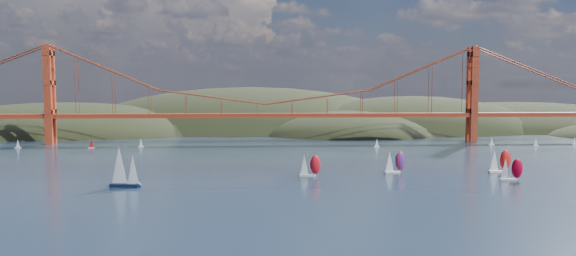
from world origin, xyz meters
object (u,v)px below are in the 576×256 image
(sloop_navy, at_px, (123,167))
(racer_rwb, at_px, (395,162))
(racer_1, at_px, (511,169))
(racer_2, at_px, (500,161))
(racer_0, at_px, (310,165))

(sloop_navy, distance_m, racer_rwb, 97.84)
(racer_1, xyz_separation_m, racer_rwb, (-36.15, 18.54, 0.29))
(racer_2, relative_size, racer_rwb, 1.06)
(racer_2, bearing_deg, racer_0, -178.58)
(sloop_navy, xyz_separation_m, racer_rwb, (94.95, 23.49, -2.12))
(racer_0, relative_size, racer_2, 0.91)
(racer_1, bearing_deg, racer_2, 88.80)
(sloop_navy, height_order, racer_1, sloop_navy)
(racer_1, relative_size, racer_rwb, 0.93)
(sloop_navy, relative_size, racer_1, 1.71)
(racer_0, height_order, racer_rwb, racer_rwb)
(sloop_navy, height_order, racer_rwb, sloop_navy)
(racer_2, bearing_deg, racer_1, -104.28)
(racer_rwb, bearing_deg, sloop_navy, -171.85)
(racer_rwb, bearing_deg, racer_2, -7.76)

